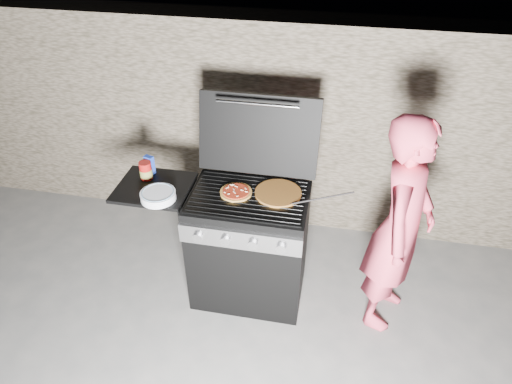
% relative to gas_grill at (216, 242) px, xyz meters
% --- Properties ---
extents(ground, '(50.00, 50.00, 0.00)m').
position_rel_gas_grill_xyz_m(ground, '(0.25, 0.00, -0.46)').
color(ground, '#555555').
extents(stone_wall, '(8.00, 0.35, 1.80)m').
position_rel_gas_grill_xyz_m(stone_wall, '(0.25, 1.05, 0.44)').
color(stone_wall, '#786959').
rests_on(stone_wall, ground).
extents(gas_grill, '(1.34, 0.79, 0.91)m').
position_rel_gas_grill_xyz_m(gas_grill, '(0.00, 0.00, 0.00)').
color(gas_grill, black).
rests_on(gas_grill, ground).
extents(pizza_topped, '(0.23, 0.23, 0.02)m').
position_rel_gas_grill_xyz_m(pizza_topped, '(0.16, 0.01, 0.47)').
color(pizza_topped, '#DF9A54').
rests_on(pizza_topped, gas_grill).
extents(pizza_plain, '(0.39, 0.39, 0.02)m').
position_rel_gas_grill_xyz_m(pizza_plain, '(0.44, 0.06, 0.46)').
color(pizza_plain, '#C37B2B').
rests_on(pizza_plain, gas_grill).
extents(sauce_jar, '(0.11, 0.11, 0.13)m').
position_rel_gas_grill_xyz_m(sauce_jar, '(-0.50, 0.08, 0.51)').
color(sauce_jar, '#A31512').
rests_on(sauce_jar, gas_grill).
extents(blue_carton, '(0.07, 0.06, 0.14)m').
position_rel_gas_grill_xyz_m(blue_carton, '(-0.50, 0.15, 0.52)').
color(blue_carton, '#1B3BB8').
rests_on(blue_carton, gas_grill).
extents(plate_stack, '(0.31, 0.31, 0.05)m').
position_rel_gas_grill_xyz_m(plate_stack, '(-0.33, -0.13, 0.47)').
color(plate_stack, white).
rests_on(plate_stack, gas_grill).
extents(person, '(0.54, 0.67, 1.59)m').
position_rel_gas_grill_xyz_m(person, '(1.25, -0.00, 0.34)').
color(person, '#E64660').
rests_on(person, ground).
extents(tongs, '(0.43, 0.13, 0.09)m').
position_rel_gas_grill_xyz_m(tongs, '(0.72, 0.00, 0.50)').
color(tongs, black).
rests_on(tongs, gas_grill).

